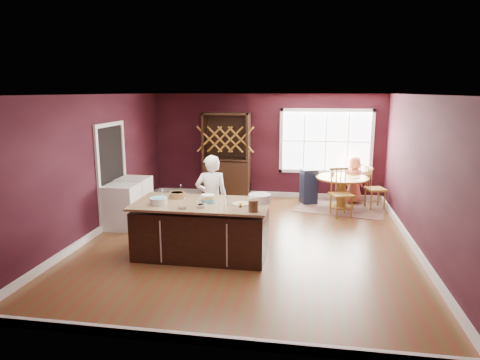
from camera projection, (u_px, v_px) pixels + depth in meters
name	position (u px, v px, depth m)	size (l,w,h in m)	color
room_shell	(249.00, 170.00, 7.82)	(7.00, 7.00, 7.00)	brown
window	(326.00, 141.00, 10.91)	(2.36, 0.10, 1.66)	white
doorway	(112.00, 176.00, 8.93)	(0.08, 1.26, 2.13)	white
kitchen_island	(202.00, 230.00, 7.28)	(2.26, 1.19, 0.92)	black
dining_table	(342.00, 186.00, 10.22)	(1.24, 1.24, 0.75)	#955E33
baker	(212.00, 198.00, 7.91)	(0.59, 0.39, 1.62)	white
layer_cake	(208.00, 198.00, 7.20)	(0.32, 0.32, 0.13)	#E6ECCC
bowl_blue	(159.00, 201.00, 7.07)	(0.29, 0.29, 0.11)	beige
bowl_yellow	(177.00, 195.00, 7.49)	(0.27, 0.27, 0.10)	olive
bowl_pink	(183.00, 207.00, 6.81)	(0.15, 0.15, 0.05)	silver
bowl_olive	(201.00, 206.00, 6.87)	(0.15, 0.15, 0.06)	#F7E1C3
drinking_glass	(227.00, 200.00, 7.02)	(0.08, 0.08, 0.15)	white
dinner_plate	(241.00, 204.00, 7.07)	(0.30, 0.30, 0.02)	#FFF9D0
white_tub	(260.00, 198.00, 7.22)	(0.38, 0.38, 0.13)	white
stoneware_crock	(253.00, 206.00, 6.62)	(0.16, 0.16, 0.19)	#452F24
toy_figurine	(240.00, 205.00, 6.88)	(0.05, 0.05, 0.08)	#F4AF11
rug	(341.00, 207.00, 10.33)	(2.04, 1.57, 0.01)	brown
chair_east	(376.00, 187.00, 10.17)	(0.44, 0.41, 1.04)	brown
chair_south	(342.00, 193.00, 9.51)	(0.46, 0.44, 1.09)	#955A38
chair_north	(351.00, 181.00, 10.99)	(0.41, 0.39, 0.97)	brown
seated_woman	(354.00, 180.00, 10.66)	(0.58, 0.38, 1.19)	#DB735F
high_chair	(309.00, 185.00, 10.65)	(0.37, 0.37, 0.90)	#171F32
toddler	(311.00, 171.00, 10.62)	(0.18, 0.14, 0.26)	#8CA5BF
table_plate	(355.00, 178.00, 10.08)	(0.19, 0.19, 0.01)	beige
table_cup	(332.00, 173.00, 10.38)	(0.12, 0.12, 0.10)	silver
hutch	(227.00, 156.00, 11.14)	(1.21, 0.51, 2.22)	black
washer	(122.00, 207.00, 8.69)	(0.63, 0.61, 0.91)	silver
dryer	(135.00, 199.00, 9.30)	(0.64, 0.62, 0.93)	silver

